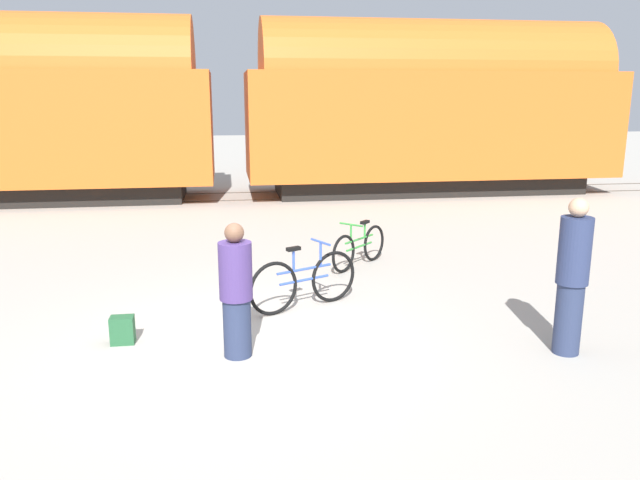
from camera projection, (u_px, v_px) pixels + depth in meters
The scene contains 9 objects.
ground_plane at pixel (245, 343), 7.59m from camera, with size 80.00×80.00×0.00m, color #A8A399.
freight_train at pixel (229, 106), 17.88m from camera, with size 23.01×3.20×5.11m.
rail_near at pixel (232, 200), 17.79m from camera, with size 35.01×0.07×0.01m, color #4C4238.
rail_far at pixel (231, 193), 19.17m from camera, with size 35.01×0.07×0.01m, color #4C4238.
bicycle_blue at pixel (304, 281), 8.77m from camera, with size 1.61×0.82×0.94m.
bicycle_green at pixel (359, 247), 10.93m from camera, with size 1.19×1.20×0.81m.
person_in_navy at pixel (572, 277), 7.12m from camera, with size 0.36×0.36×1.84m.
person_in_purple at pixel (236, 292), 7.07m from camera, with size 0.38×0.38×1.57m.
backpack at pixel (122, 330), 7.56m from camera, with size 0.28×0.20×0.34m.
Camera 1 is at (-0.17, -7.16, 2.96)m, focal length 35.00 mm.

